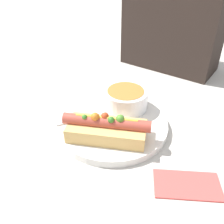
# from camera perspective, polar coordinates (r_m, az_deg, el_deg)

# --- Properties ---
(ground_plane) EXTENTS (4.00, 4.00, 0.00)m
(ground_plane) POSITION_cam_1_polar(r_m,az_deg,el_deg) (0.61, 0.00, -3.44)
(ground_plane) COLOR #BCB7AD
(dinner_plate) EXTENTS (0.26, 0.26, 0.02)m
(dinner_plate) POSITION_cam_1_polar(r_m,az_deg,el_deg) (0.61, 0.00, -2.81)
(dinner_plate) COLOR white
(dinner_plate) RESTS_ON ground_plane
(hot_dog) EXTENTS (0.18, 0.13, 0.06)m
(hot_dog) POSITION_cam_1_polar(r_m,az_deg,el_deg) (0.55, -1.19, -3.62)
(hot_dog) COLOR #DBAD60
(hot_dog) RESTS_ON dinner_plate
(soup_bowl) EXTENTS (0.11, 0.11, 0.05)m
(soup_bowl) POSITION_cam_1_polar(r_m,az_deg,el_deg) (0.64, 2.95, 3.01)
(soup_bowl) COLOR white
(soup_bowl) RESTS_ON dinner_plate
(spoon) EXTENTS (0.11, 0.15, 0.01)m
(spoon) POSITION_cam_1_polar(r_m,az_deg,el_deg) (0.63, -0.82, -0.10)
(spoon) COLOR #B7B7BC
(spoon) RESTS_ON dinner_plate
(napkin) EXTENTS (0.14, 0.12, 0.01)m
(napkin) POSITION_cam_1_polar(r_m,az_deg,el_deg) (0.51, 16.05, -14.89)
(napkin) COLOR #E04C47
(napkin) RESTS_ON ground_plane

